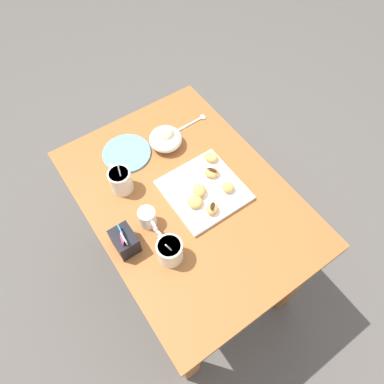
{
  "coord_description": "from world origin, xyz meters",
  "views": [
    {
      "loc": [
        -0.55,
        0.36,
        1.83
      ],
      "look_at": [
        -0.01,
        -0.02,
        0.76
      ],
      "focal_mm": 32.69,
      "sensor_mm": 36.0,
      "label": 1
    }
  ],
  "objects": [
    {
      "name": "sugar_caddy",
      "position": [
        -0.05,
        0.28,
        0.78
      ],
      "size": [
        0.09,
        0.07,
        0.11
      ],
      "color": "black",
      "rests_on": "dining_table"
    },
    {
      "name": "ground_plane",
      "position": [
        0.0,
        0.0,
        0.0
      ],
      "size": [
        8.0,
        8.0,
        0.0
      ],
      "primitive_type": "plane",
      "color": "#514C47"
    },
    {
      "name": "chocolate_drizzle_3",
      "position": [
        0.01,
        -0.12,
        0.79
      ],
      "size": [
        0.04,
        0.03,
        0.0
      ],
      "primitive_type": "ellipsoid",
      "rotation": [
        0.0,
        0.0,
        0.55
      ],
      "color": "black",
      "rests_on": "beignet_3"
    },
    {
      "name": "beignet_2",
      "position": [
        0.07,
        -0.16,
        0.77
      ],
      "size": [
        0.07,
        0.06,
        0.03
      ],
      "primitive_type": "ellipsoid",
      "rotation": [
        0.0,
        0.0,
        0.44
      ],
      "color": "#DBA351",
      "rests_on": "pastry_plate_square"
    },
    {
      "name": "beignet_4",
      "position": [
        -0.03,
        -0.04,
        0.78
      ],
      "size": [
        0.07,
        0.07,
        0.04
      ],
      "primitive_type": "ellipsoid",
      "rotation": [
        0.0,
        0.0,
        2.71
      ],
      "color": "#DBA351",
      "rests_on": "pastry_plate_square"
    },
    {
      "name": "chocolate_drizzle_5",
      "position": [
        -0.11,
        -0.03,
        0.8
      ],
      "size": [
        0.03,
        0.03,
        0.0
      ],
      "primitive_type": "ellipsoid",
      "rotation": [
        0.0,
        0.0,
        2.32
      ],
      "color": "black",
      "rests_on": "beignet_5"
    },
    {
      "name": "pastry_plate_square",
      "position": [
        -0.02,
        -0.06,
        0.75
      ],
      "size": [
        0.27,
        0.27,
        0.02
      ],
      "primitive_type": "cube",
      "color": "white",
      "rests_on": "dining_table"
    },
    {
      "name": "beignet_0",
      "position": [
        -0.05,
        0.0,
        0.77
      ],
      "size": [
        0.07,
        0.07,
        0.03
      ],
      "primitive_type": "ellipsoid",
      "rotation": [
        0.0,
        0.0,
        0.9
      ],
      "color": "#DBA351",
      "rests_on": "pastry_plate_square"
    },
    {
      "name": "beignet_1",
      "position": [
        -0.07,
        -0.13,
        0.78
      ],
      "size": [
        0.06,
        0.06,
        0.03
      ],
      "primitive_type": "ellipsoid",
      "rotation": [
        0.0,
        0.0,
        2.05
      ],
      "color": "#DBA351",
      "rests_on": "pastry_plate_square"
    },
    {
      "name": "coffee_mug_cream_right",
      "position": [
        0.17,
        0.17,
        0.79
      ],
      "size": [
        0.12,
        0.08,
        0.14
      ],
      "color": "silver",
      "rests_on": "dining_table"
    },
    {
      "name": "dining_table",
      "position": [
        0.0,
        0.0,
        0.59
      ],
      "size": [
        0.95,
        0.68,
        0.74
      ],
      "color": "#935628",
      "rests_on": "ground_plane"
    },
    {
      "name": "ice_cream_bowl",
      "position": [
        0.24,
        -0.07,
        0.78
      ],
      "size": [
        0.13,
        0.13,
        0.1
      ],
      "color": "white",
      "rests_on": "dining_table"
    },
    {
      "name": "beignet_5",
      "position": [
        -0.11,
        -0.03,
        0.78
      ],
      "size": [
        0.06,
        0.06,
        0.04
      ],
      "primitive_type": "ellipsoid",
      "rotation": [
        0.0,
        0.0,
        2.0
      ],
      "color": "#DBA351",
      "rests_on": "pastry_plate_square"
    },
    {
      "name": "beignet_3",
      "position": [
        0.01,
        -0.12,
        0.77
      ],
      "size": [
        0.07,
        0.07,
        0.03
      ],
      "primitive_type": "ellipsoid",
      "rotation": [
        0.0,
        0.0,
        1.01
      ],
      "color": "#DBA351",
      "rests_on": "pastry_plate_square"
    },
    {
      "name": "coffee_mug_cream_left",
      "position": [
        -0.16,
        0.17,
        0.79
      ],
      "size": [
        0.12,
        0.08,
        0.14
      ],
      "color": "silver",
      "rests_on": "dining_table"
    },
    {
      "name": "loose_spoon_near_saucer",
      "position": [
        0.28,
        -0.23,
        0.75
      ],
      "size": [
        0.03,
        0.16,
        0.01
      ],
      "color": "silver",
      "rests_on": "dining_table"
    },
    {
      "name": "saucer_sky_left",
      "position": [
        0.29,
        0.09,
        0.75
      ],
      "size": [
        0.19,
        0.19,
        0.01
      ],
      "primitive_type": "cylinder",
      "color": "#66A8DB",
      "rests_on": "dining_table"
    },
    {
      "name": "cream_pitcher_white",
      "position": [
        -0.02,
        0.17,
        0.78
      ],
      "size": [
        0.1,
        0.06,
        0.07
      ],
      "color": "white",
      "rests_on": "dining_table"
    }
  ]
}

